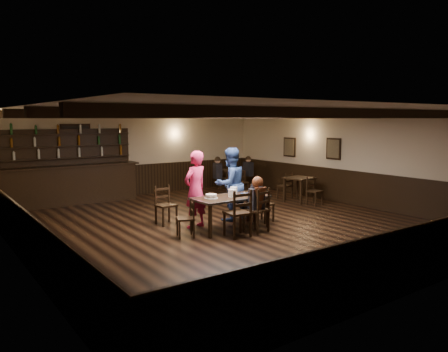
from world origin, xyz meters
TOP-DOWN VIEW (x-y plane):
  - ground at (0.00, 0.00)m, footprint 10.00×10.00m
  - room_shell at (0.01, 0.04)m, footprint 9.02×10.02m
  - dining_table at (-0.13, -0.49)m, footprint 1.73×0.87m
  - chair_near_left at (-0.40, -1.19)m, footprint 0.51×0.49m
  - chair_near_right at (0.20, -1.12)m, footprint 0.55×0.53m
  - chair_end_left at (-1.25, -0.51)m, footprint 0.47×0.48m
  - chair_end_right at (0.86, -0.41)m, footprint 0.47×0.49m
  - chair_far_pushed at (-1.11, 0.84)m, footprint 0.45×0.43m
  - woman_pink at (-0.70, 0.10)m, footprint 0.74×0.59m
  - man_blue at (0.39, 0.23)m, footprint 0.91×0.73m
  - seated_person at (0.18, -1.06)m, footprint 0.33×0.50m
  - cake at (-0.62, -0.43)m, footprint 0.31×0.31m
  - plate_stack_a at (-0.13, -0.55)m, footprint 0.19×0.19m
  - plate_stack_b at (0.01, -0.42)m, footprint 0.17×0.17m
  - tea_light at (-0.05, -0.41)m, footprint 0.05×0.05m
  - salt_shaker at (0.16, -0.62)m, footprint 0.03×0.03m
  - pepper_shaker at (0.29, -0.61)m, footprint 0.03×0.03m
  - drink_glass at (0.11, -0.36)m, footprint 0.07×0.07m
  - menu_red at (0.37, -0.61)m, footprint 0.31×0.29m
  - menu_blue at (0.42, -0.37)m, footprint 0.33×0.28m
  - bar_counter at (-2.42, 4.72)m, footprint 4.50×0.70m
  - back_table_a at (3.52, 0.97)m, footprint 0.85×0.85m
  - back_table_b at (3.05, 3.75)m, footprint 0.89×0.89m
  - bg_patron_left at (2.50, 3.84)m, footprint 0.31×0.41m
  - bg_patron_right at (3.79, 3.78)m, footprint 0.23×0.36m

SIDE VIEW (x-z plane):
  - ground at x=0.00m, z-range 0.00..0.00m
  - chair_end_left at x=-1.25m, z-range 0.07..0.87m
  - chair_end_right at x=0.86m, z-range 0.07..0.96m
  - chair_far_pushed at x=-1.11m, z-range 0.08..1.00m
  - chair_near_right at x=0.20m, z-range 0.08..1.08m
  - chair_near_left at x=-0.40m, z-range 0.09..1.12m
  - back_table_b at x=3.05m, z-range 0.27..1.01m
  - back_table_a at x=3.52m, z-range 0.27..1.02m
  - dining_table at x=-0.13m, z-range 0.31..1.06m
  - bar_counter at x=-2.42m, z-range -0.37..1.83m
  - menu_red at x=0.37m, z-range 0.75..0.76m
  - menu_blue at x=0.42m, z-range 0.75..0.76m
  - tea_light at x=-0.05m, z-range 0.75..0.80m
  - pepper_shaker at x=0.29m, z-range 0.75..0.83m
  - cake at x=-0.62m, z-range 0.75..0.84m
  - salt_shaker at x=0.16m, z-range 0.75..0.84m
  - drink_glass at x=0.11m, z-range 0.75..0.86m
  - bg_patron_right at x=3.79m, z-range 0.47..1.18m
  - seated_person at x=0.18m, z-range 0.42..1.23m
  - plate_stack_a at x=-0.13m, z-range 0.75..0.93m
  - bg_patron_left at x=2.50m, z-range 0.47..1.22m
  - plate_stack_b at x=0.01m, z-range 0.75..0.95m
  - woman_pink at x=-0.70m, z-range 0.00..1.78m
  - man_blue at x=0.39m, z-range 0.00..1.80m
  - room_shell at x=0.01m, z-range 0.39..3.10m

